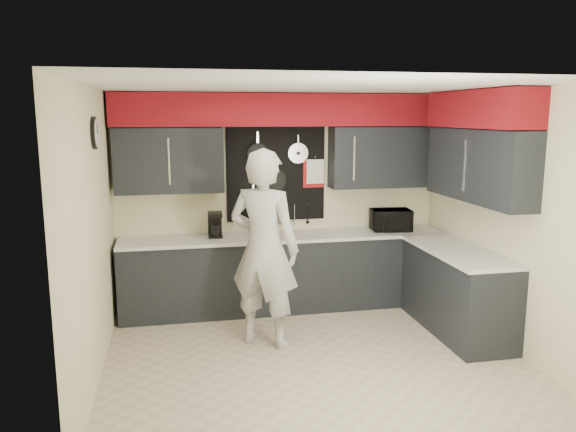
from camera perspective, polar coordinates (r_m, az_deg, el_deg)
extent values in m
plane|color=beige|center=(5.70, 2.57, -14.06)|extent=(4.00, 4.00, 0.00)
cube|color=beige|center=(6.98, -0.83, 1.64)|extent=(4.00, 0.01, 2.60)
cube|color=black|center=(6.64, -11.99, 5.54)|extent=(1.24, 0.32, 0.75)
cube|color=black|center=(7.12, 9.62, 5.93)|extent=(1.34, 0.32, 0.75)
cube|color=maroon|center=(6.73, -0.58, 10.72)|extent=(3.94, 0.36, 0.38)
cube|color=black|center=(6.92, -1.23, 4.28)|extent=(1.22, 0.03, 1.15)
cylinder|color=black|center=(6.82, -3.09, 6.33)|extent=(0.26, 0.04, 0.26)
cylinder|color=black|center=(6.88, -1.42, 3.62)|extent=(0.30, 0.04, 0.30)
cylinder|color=black|center=(6.88, -3.54, 1.00)|extent=(0.27, 0.04, 0.27)
cylinder|color=silver|center=(6.91, 1.03, 6.40)|extent=(0.25, 0.02, 0.25)
cube|color=#9F0C0F|center=(7.00, 2.60, 4.30)|extent=(0.26, 0.01, 0.34)
cube|color=white|center=(6.98, 2.79, 4.53)|extent=(0.22, 0.01, 0.30)
cylinder|color=silver|center=(6.90, -4.86, 0.07)|extent=(0.01, 0.01, 0.20)
cylinder|color=silver|center=(6.92, -3.46, 0.12)|extent=(0.01, 0.01, 0.20)
cylinder|color=silver|center=(6.94, -2.07, 0.17)|extent=(0.01, 0.01, 0.20)
cylinder|color=silver|center=(6.97, -0.70, 0.22)|extent=(0.01, 0.01, 0.20)
cylinder|color=silver|center=(7.01, 0.67, 0.27)|extent=(0.01, 0.01, 0.20)
cylinder|color=silver|center=(7.04, 2.02, 0.32)|extent=(0.01, 0.01, 0.20)
cube|color=beige|center=(6.10, 21.18, -0.32)|extent=(0.01, 3.50, 2.60)
cube|color=black|center=(6.20, 18.79, 4.90)|extent=(0.32, 1.70, 0.75)
cube|color=maroon|center=(6.17, 18.94, 10.22)|extent=(0.36, 1.70, 0.38)
cube|color=beige|center=(5.19, -19.21, -1.95)|extent=(0.01, 3.50, 2.60)
cylinder|color=black|center=(5.48, -19.06, 7.97)|extent=(0.04, 0.30, 0.30)
cylinder|color=white|center=(5.48, -18.83, 7.98)|extent=(0.01, 0.26, 0.26)
cube|color=black|center=(6.88, -0.35, -5.82)|extent=(3.90, 0.60, 0.88)
cube|color=white|center=(6.75, -0.33, -2.10)|extent=(3.90, 0.63, 0.04)
cube|color=black|center=(6.44, 16.77, -7.40)|extent=(0.60, 1.60, 0.88)
cube|color=white|center=(6.31, 16.87, -3.43)|extent=(0.63, 1.60, 0.04)
cube|color=black|center=(6.76, 0.08, -9.60)|extent=(3.90, 0.06, 0.10)
imported|color=black|center=(7.10, 10.40, -0.40)|extent=(0.51, 0.37, 0.26)
cube|color=#382111|center=(6.73, -1.80, -0.99)|extent=(0.13, 0.13, 0.23)
cylinder|color=white|center=(6.67, -3.26, -1.40)|extent=(0.12, 0.12, 0.16)
cube|color=black|center=(6.68, -7.37, -2.03)|extent=(0.17, 0.21, 0.03)
cube|color=black|center=(6.72, -7.45, -0.73)|extent=(0.17, 0.06, 0.27)
cube|color=black|center=(6.63, -7.43, 0.16)|extent=(0.17, 0.21, 0.05)
cylinder|color=black|center=(6.65, -7.38, -1.41)|extent=(0.10, 0.10, 0.13)
imported|color=#BDBCBA|center=(5.68, -2.45, -3.33)|extent=(0.89, 0.81, 2.03)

